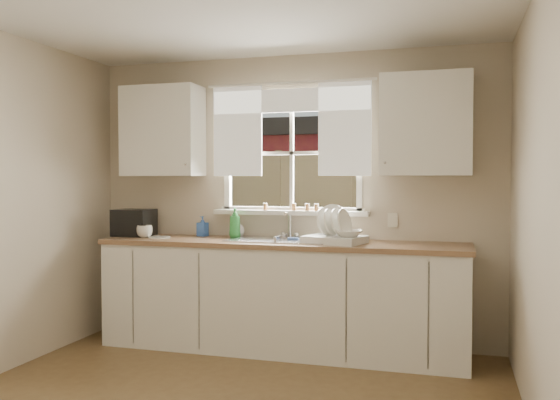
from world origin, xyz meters
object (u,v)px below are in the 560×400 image
(soap_bottle_a, at_px, (235,223))
(black_appliance, at_px, (134,223))
(cup, at_px, (145,231))
(dish_rack, at_px, (334,234))

(soap_bottle_a, relative_size, black_appliance, 0.81)
(soap_bottle_a, height_order, black_appliance, soap_bottle_a)
(cup, xyz_separation_m, black_appliance, (-0.18, 0.14, 0.06))
(dish_rack, distance_m, soap_bottle_a, 0.94)
(cup, bearing_deg, black_appliance, 136.17)
(soap_bottle_a, height_order, cup, soap_bottle_a)
(soap_bottle_a, distance_m, cup, 0.79)
(dish_rack, relative_size, soap_bottle_a, 1.97)
(soap_bottle_a, xyz_separation_m, black_appliance, (-0.94, -0.08, -0.01))
(black_appliance, bearing_deg, dish_rack, -4.23)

